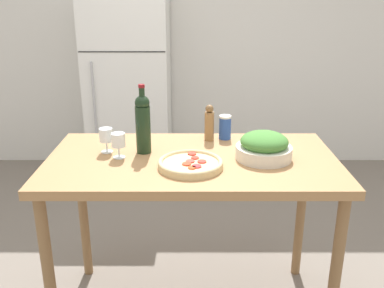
# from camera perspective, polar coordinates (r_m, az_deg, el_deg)

# --- Properties ---
(wall_back) EXTENTS (6.40, 0.08, 2.60)m
(wall_back) POSITION_cam_1_polar(r_m,az_deg,el_deg) (4.44, 0.03, 13.80)
(wall_back) COLOR silver
(wall_back) RESTS_ON ground_plane
(refrigerator) EXTENTS (0.75, 0.73, 1.77)m
(refrigerator) POSITION_cam_1_polar(r_m,az_deg,el_deg) (4.15, -8.28, 7.36)
(refrigerator) COLOR white
(refrigerator) RESTS_ON ground_plane
(prep_counter) EXTENTS (1.49, 0.79, 0.95)m
(prep_counter) POSITION_cam_1_polar(r_m,az_deg,el_deg) (2.24, -0.00, -4.33)
(prep_counter) COLOR #A87A4C
(prep_counter) RESTS_ON ground_plane
(wine_bottle) EXTENTS (0.08, 0.08, 0.36)m
(wine_bottle) POSITION_cam_1_polar(r_m,az_deg,el_deg) (2.23, -6.56, 2.89)
(wine_bottle) COLOR black
(wine_bottle) RESTS_ON prep_counter
(wine_glass_near) EXTENTS (0.07, 0.07, 0.13)m
(wine_glass_near) POSITION_cam_1_polar(r_m,az_deg,el_deg) (2.20, -9.81, 0.31)
(wine_glass_near) COLOR silver
(wine_glass_near) RESTS_ON prep_counter
(wine_glass_far) EXTENTS (0.07, 0.07, 0.13)m
(wine_glass_far) POSITION_cam_1_polar(r_m,az_deg,el_deg) (2.29, -11.39, 1.04)
(wine_glass_far) COLOR silver
(wine_glass_far) RESTS_ON prep_counter
(pepper_mill) EXTENTS (0.05, 0.05, 0.21)m
(pepper_mill) POSITION_cam_1_polar(r_m,az_deg,el_deg) (2.43, 2.33, 2.76)
(pepper_mill) COLOR olive
(pepper_mill) RESTS_ON prep_counter
(salad_bowl) EXTENTS (0.29, 0.29, 0.14)m
(salad_bowl) POSITION_cam_1_polar(r_m,az_deg,el_deg) (2.19, 9.58, -0.37)
(salad_bowl) COLOR silver
(salad_bowl) RESTS_ON prep_counter
(homemade_pizza) EXTENTS (0.32, 0.32, 0.04)m
(homemade_pizza) POSITION_cam_1_polar(r_m,az_deg,el_deg) (2.07, -0.20, -2.64)
(homemade_pizza) COLOR #DBC189
(homemade_pizza) RESTS_ON prep_counter
(salt_canister) EXTENTS (0.07, 0.07, 0.14)m
(salt_canister) POSITION_cam_1_polar(r_m,az_deg,el_deg) (2.47, 4.43, 2.25)
(salt_canister) COLOR #284CA3
(salt_canister) RESTS_ON prep_counter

